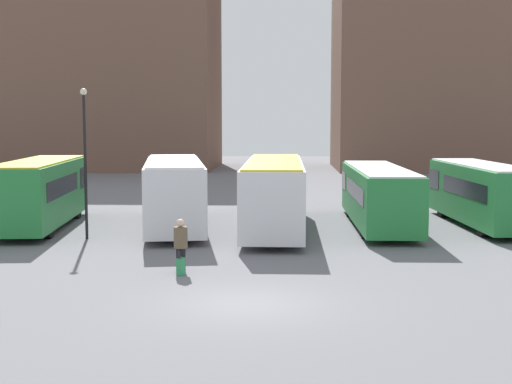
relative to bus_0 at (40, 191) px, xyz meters
name	(u,v)px	position (x,y,z in m)	size (l,w,h in m)	color
ground_plane	(247,304)	(10.43, -13.62, -1.72)	(160.00, 160.00, 0.00)	slate
building_block_left	(78,58)	(-10.15, 41.77, 9.79)	(28.68, 15.56, 23.01)	brown
bus_0	(40,191)	(0.00, 0.00, 0.00)	(3.51, 10.25, 3.16)	#237A38
bus_1	(174,191)	(6.27, 0.18, 0.02)	(4.30, 11.18, 3.19)	silver
bus_2	(274,192)	(10.97, -0.09, 0.03)	(2.62, 12.46, 3.19)	silver
bus_3	(378,194)	(15.89, 1.03, -0.18)	(2.54, 11.31, 2.82)	#237A38
bus_4	(482,192)	(20.84, 1.36, -0.10)	(3.03, 10.21, 2.97)	#237A38
traveler	(181,241)	(8.01, -9.56, -0.66)	(0.59, 0.59, 1.78)	black
suitcase	(181,266)	(8.08, -10.07, -1.42)	(0.28, 0.36, 0.83)	#28844C
lamp_post_1	(85,152)	(3.05, -3.13, 1.98)	(0.28, 0.28, 6.36)	black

